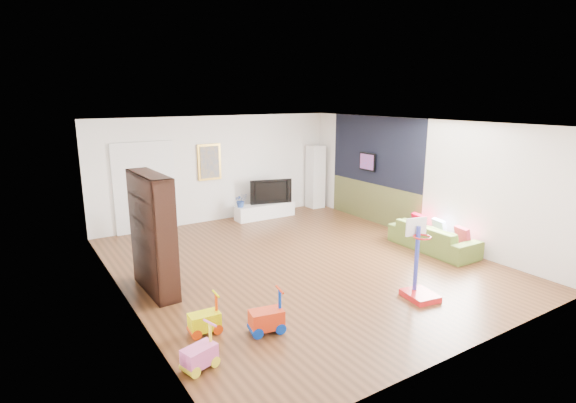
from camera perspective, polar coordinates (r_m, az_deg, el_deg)
floor at (r=8.89m, az=1.40°, el=-7.73°), size 6.50×7.50×0.00m
ceiling at (r=8.32m, az=1.51°, el=9.91°), size 6.50×7.50×0.00m
wall_back at (r=11.74m, az=-8.87°, el=4.12°), size 6.50×0.00×2.70m
wall_front at (r=5.90m, az=22.41°, el=-5.93°), size 6.50×0.00×2.70m
wall_left at (r=7.25m, az=-20.36°, el=-2.26°), size 0.00×7.50×2.70m
wall_right at (r=10.64m, az=16.14°, el=2.80°), size 0.00×7.50×2.70m
navy_accent at (r=11.51m, az=11.01°, el=6.37°), size 0.01×3.20×1.70m
olive_wainscot at (r=11.74m, az=10.73°, el=-0.18°), size 0.01×3.20×1.00m
doorway at (r=11.14m, az=-17.69°, el=1.59°), size 1.45×0.06×2.10m
painting_back at (r=11.58m, az=-9.96°, el=4.95°), size 0.62×0.06×0.92m
artwork_right at (r=11.65m, az=10.04°, el=5.00°), size 0.04×0.56×0.46m
media_console at (r=12.01m, az=-2.95°, el=-1.18°), size 1.64×0.42×0.38m
tall_cabinet at (r=13.04m, az=3.49°, el=3.16°), size 0.42×0.42×1.80m
bookshelf at (r=7.67m, az=-16.80°, el=-3.92°), size 0.40×1.37×1.99m
sofa at (r=9.97m, az=17.95°, el=-4.33°), size 0.81×1.95×0.56m
basketball_hoop at (r=7.47m, az=16.73°, el=-7.15°), size 0.53×0.61×1.31m
ride_on_yellow at (r=6.41m, az=-10.60°, el=-13.95°), size 0.43×0.29×0.56m
ride_on_orange at (r=6.33m, az=-2.77°, el=-13.83°), size 0.51×0.37×0.61m
ride_on_pink at (r=5.69m, az=-11.22°, el=-17.83°), size 0.46×0.35×0.54m
child at (r=10.56m, az=-17.01°, el=-2.77°), size 0.32×0.27×0.75m
tv at (r=12.03m, az=-2.30°, el=1.37°), size 1.13×0.45×0.65m
vase_plant at (r=11.62m, az=-6.02°, el=0.14°), size 0.37×0.33×0.36m
pillow_left at (r=9.71m, az=21.28°, el=-4.06°), size 0.16×0.37×0.35m
pillow_center at (r=10.11m, az=18.69°, el=-3.19°), size 0.18×0.38×0.37m
pillow_right at (r=10.40m, az=16.36°, el=-2.56°), size 0.15×0.39×0.38m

